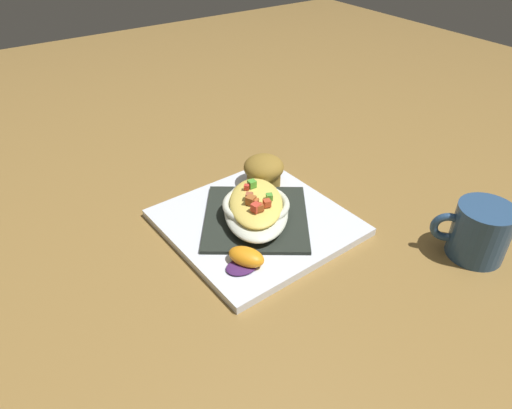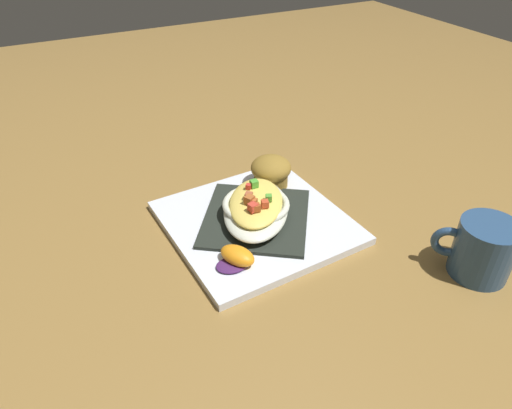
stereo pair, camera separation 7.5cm
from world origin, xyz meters
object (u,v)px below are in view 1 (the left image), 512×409
square_plate (256,222)px  gratin_dish (256,206)px  muffin (264,171)px  coffee_mug (478,234)px  orange_garnish (246,258)px

square_plate → gratin_dish: 0.03m
square_plate → muffin: (-0.07, -0.08, 0.04)m
square_plate → coffee_mug: bearing=133.7°
muffin → coffee_mug: (-0.17, 0.33, -0.00)m
gratin_dish → coffee_mug: (-0.24, 0.25, -0.00)m
square_plate → muffin: muffin is taller
square_plate → gratin_dish: (0.00, 0.00, 0.03)m
square_plate → gratin_dish: gratin_dish is taller
orange_garnish → coffee_mug: size_ratio=0.67×
square_plate → orange_garnish: orange_garnish is taller
orange_garnish → muffin: bearing=-132.0°
muffin → coffee_mug: bearing=116.6°
orange_garnish → square_plate: bearing=-132.2°
coffee_mug → gratin_dish: bearing=-46.2°
square_plate → coffee_mug: (-0.24, 0.25, 0.03)m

